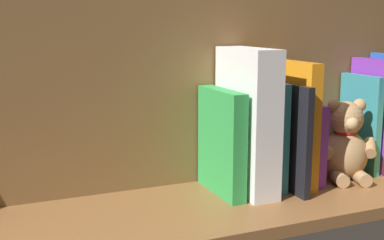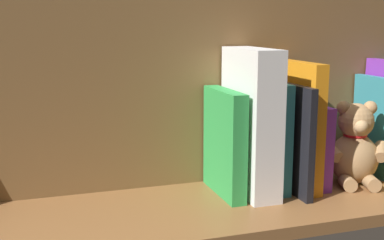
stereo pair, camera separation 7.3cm
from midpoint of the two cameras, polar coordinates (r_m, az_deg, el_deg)
name	(u,v)px [view 2 (the right image)]	position (r cm, az deg, el deg)	size (l,w,h in cm)	color
ground_plane	(192,210)	(91.57, 2.31, -10.21)	(115.66, 29.50, 2.20)	brown
shelf_back_panel	(172,86)	(97.91, -0.15, 3.91)	(115.66, 1.50, 39.84)	brown
book_2	(384,118)	(115.08, 22.69, 0.23)	(2.17, 11.97, 24.41)	purple
book_3	(373,126)	(113.75, 21.58, -0.67)	(1.52, 11.78, 21.02)	teal
teddy_bear	(355,148)	(106.74, 19.89, -2.99)	(13.00, 12.71, 16.84)	tan
book_4	(310,144)	(104.13, 15.20, -2.64)	(2.21, 14.00, 16.29)	purple
book_5	(298,125)	(100.89, 14.01, -0.57)	(2.65, 15.50, 24.68)	orange
book_6	(288,137)	(98.89, 12.92, -1.92)	(1.37, 17.79, 20.74)	black
book_7	(270,135)	(99.21, 10.98, -1.74)	(2.44, 13.78, 20.96)	teal
dictionary_thick_white	(251,122)	(95.09, 8.91, -0.22)	(5.61, 16.38, 27.43)	white
book_8	(224,143)	(94.37, 5.90, -2.58)	(2.89, 15.17, 19.88)	green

